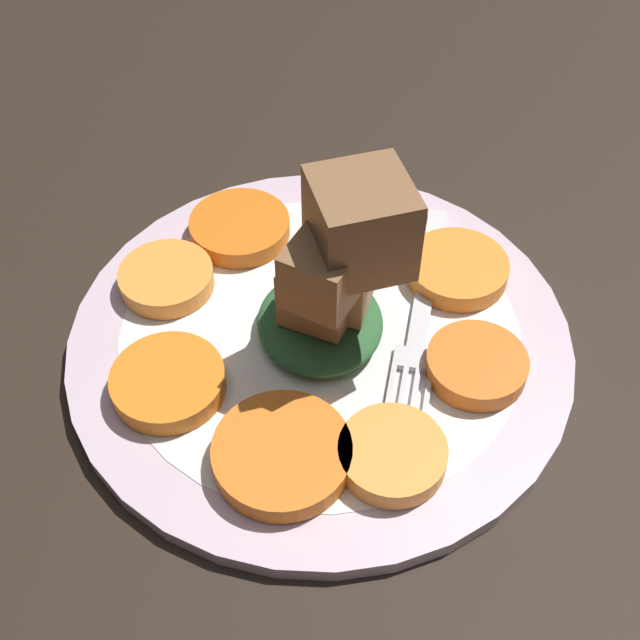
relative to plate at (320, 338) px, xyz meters
The scene contains 12 objects.
table_slab 1.52cm from the plate, ahead, with size 120.00×120.00×2.00cm, color black.
plate is the anchor object (origin of this frame).
carrot_slice_0 9.25cm from the plate, 23.16° to the right, with size 7.03×7.03×1.23cm, color orange.
carrot_slice_1 9.84cm from the plate, 29.11° to the left, with size 6.45×6.45×1.23cm, color orange.
carrot_slice_2 10.09cm from the plate, 65.43° to the left, with size 5.73×5.73×1.23cm, color orange.
carrot_slice_3 9.28cm from the plate, 113.79° to the left, with size 6.22×6.22×1.23cm, color orange.
carrot_slice_4 8.94cm from the plate, 164.66° to the left, with size 7.13×7.13×1.23cm, color orange.
carrot_slice_5 9.49cm from the plate, 160.13° to the right, with size 5.55×5.55×1.23cm, color #F9963A.
carrot_slice_6 9.19cm from the plate, 111.77° to the right, with size 5.59×5.59×1.23cm, color orange.
carrot_slice_7 9.62cm from the plate, 64.60° to the right, with size 6.22×6.22×1.23cm, color orange.
center_pile 5.41cm from the plate, 112.73° to the right, with size 8.36×8.45×11.23cm.
fork 6.01cm from the plate, 84.53° to the right, with size 18.08×6.14×0.40cm.
Camera 1 is at (-30.17, 1.51, 38.47)cm, focal length 45.00 mm.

